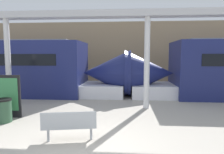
{
  "coord_description": "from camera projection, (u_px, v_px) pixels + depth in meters",
  "views": [
    {
      "loc": [
        1.08,
        -4.58,
        2.27
      ],
      "look_at": [
        0.45,
        3.78,
        1.4
      ],
      "focal_mm": 32.0,
      "sensor_mm": 36.0,
      "label": 1
    }
  ],
  "objects": [
    {
      "name": "bench_near",
      "position": [
        69.0,
        124.0,
        5.27
      ],
      "size": [
        1.48,
        0.69,
        0.84
      ],
      "rotation": [
        0.0,
        0.0,
        0.18
      ],
      "color": "#ADB2B7",
      "rests_on": "ground_plane"
    },
    {
      "name": "canopy_beam",
      "position": [
        148.0,
        13.0,
        8.39
      ],
      "size": [
        28.0,
        0.6,
        0.28
      ],
      "primitive_type": "cube",
      "color": "#B7B7BC",
      "rests_on": "support_column_near"
    },
    {
      "name": "station_wall",
      "position": [
        114.0,
        53.0,
        16.07
      ],
      "size": [
        56.0,
        0.2,
        5.0
      ],
      "primitive_type": "cube",
      "color": "#9E8460",
      "rests_on": "ground_plane"
    },
    {
      "name": "poster_board",
      "position": [
        6.0,
        96.0,
        7.38
      ],
      "size": [
        1.12,
        0.07,
        1.59
      ],
      "color": "black",
      "rests_on": "ground_plane"
    },
    {
      "name": "support_column_near",
      "position": [
        147.0,
        63.0,
        8.61
      ],
      "size": [
        0.25,
        0.25,
        3.93
      ],
      "primitive_type": "cylinder",
      "color": "silver",
      "rests_on": "ground_plane"
    },
    {
      "name": "trash_bin",
      "position": [
        3.0,
        110.0,
        6.88
      ],
      "size": [
        0.57,
        0.57,
        0.82
      ],
      "color": "#2D5138",
      "rests_on": "ground_plane"
    },
    {
      "name": "support_column_far",
      "position": [
        8.0,
        63.0,
        9.08
      ],
      "size": [
        0.25,
        0.25,
        3.93
      ],
      "primitive_type": "cylinder",
      "color": "silver",
      "rests_on": "ground_plane"
    },
    {
      "name": "ground_plane",
      "position": [
        82.0,
        150.0,
        4.86
      ],
      "size": [
        60.0,
        60.0,
        0.0
      ],
      "primitive_type": "plane",
      "color": "#A8A093"
    }
  ]
}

